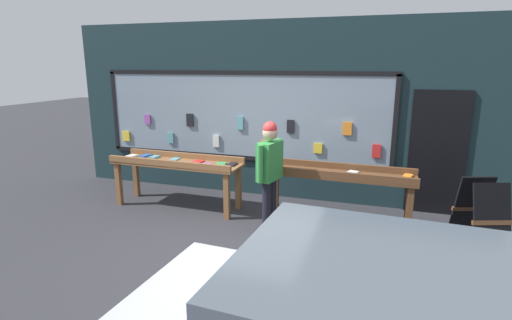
# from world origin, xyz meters

# --- Properties ---
(ground_plane) EXTENTS (40.00, 40.00, 0.00)m
(ground_plane) POSITION_xyz_m (0.00, 0.00, 0.00)
(ground_plane) COLOR #2D2D33
(shopfront_facade) EXTENTS (8.22, 0.29, 3.28)m
(shopfront_facade) POSITION_xyz_m (0.00, 2.39, 1.63)
(shopfront_facade) COLOR #192D33
(shopfront_facade) RESTS_ON ground_plane
(display_table_left) EXTENTS (2.34, 0.72, 0.93)m
(display_table_left) POSITION_xyz_m (-1.40, 1.20, 0.74)
(display_table_left) COLOR brown
(display_table_left) RESTS_ON ground_plane
(display_table_right) EXTENTS (2.34, 0.66, 0.96)m
(display_table_right) POSITION_xyz_m (1.40, 1.19, 0.76)
(display_table_right) COLOR brown
(display_table_right) RESTS_ON ground_plane
(person_browsing) EXTENTS (0.31, 0.66, 1.70)m
(person_browsing) POSITION_xyz_m (0.45, 0.69, 1.00)
(person_browsing) COLOR black
(person_browsing) RESTS_ON ground_plane
(small_dog) EXTENTS (0.41, 0.44, 0.38)m
(small_dog) POSITION_xyz_m (0.98, 0.52, 0.25)
(small_dog) COLOR white
(small_dog) RESTS_ON ground_plane
(sandwich_board_sign) EXTENTS (0.72, 0.91, 1.01)m
(sandwich_board_sign) POSITION_xyz_m (3.36, 0.91, 0.52)
(sandwich_board_sign) COLOR black
(sandwich_board_sign) RESTS_ON ground_plane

